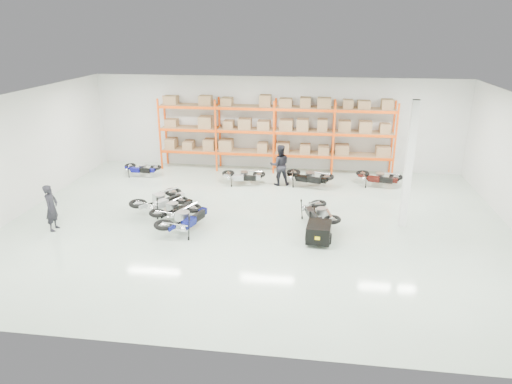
# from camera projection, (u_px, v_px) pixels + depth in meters

# --- Properties ---
(room) EXTENTS (18.00, 18.00, 18.00)m
(room) POSITION_uv_depth(u_px,v_px,m) (257.00, 164.00, 15.83)
(room) COLOR silver
(room) RESTS_ON ground
(pallet_rack) EXTENTS (11.28, 0.98, 3.62)m
(pallet_rack) POSITION_uv_depth(u_px,v_px,m) (275.00, 126.00, 21.83)
(pallet_rack) COLOR #FF4F0D
(pallet_rack) RESTS_ON ground
(structural_column) EXTENTS (0.25, 0.25, 4.50)m
(structural_column) POSITION_uv_depth(u_px,v_px,m) (409.00, 166.00, 15.64)
(structural_column) COLOR white
(structural_column) RESTS_ON ground
(moto_blue_centre) EXTENTS (1.60, 2.24, 1.31)m
(moto_blue_centre) POSITION_uv_depth(u_px,v_px,m) (185.00, 215.00, 15.78)
(moto_blue_centre) COLOR #080D54
(moto_blue_centre) RESTS_ON ground
(moto_silver_left) EXTENTS (1.93, 2.22, 1.30)m
(moto_silver_left) POSITION_uv_depth(u_px,v_px,m) (160.00, 197.00, 17.46)
(moto_silver_left) COLOR silver
(moto_silver_left) RESTS_ON ground
(moto_black_far_left) EXTENTS (1.37, 1.93, 1.13)m
(moto_black_far_left) POSITION_uv_depth(u_px,v_px,m) (174.00, 205.00, 16.85)
(moto_black_far_left) COLOR black
(moto_black_far_left) RESTS_ON ground
(moto_touring_right) EXTENTS (1.43, 2.01, 1.17)m
(moto_touring_right) POSITION_uv_depth(u_px,v_px,m) (319.00, 209.00, 16.39)
(moto_touring_right) COLOR black
(moto_touring_right) RESTS_ON ground
(trailer) EXTENTS (0.86, 1.64, 0.68)m
(trailer) POSITION_uv_depth(u_px,v_px,m) (319.00, 232.00, 14.96)
(trailer) COLOR black
(trailer) RESTS_ON ground
(moto_back_a) EXTENTS (1.64, 0.91, 1.03)m
(moto_back_a) POSITION_uv_depth(u_px,v_px,m) (141.00, 166.00, 21.65)
(moto_back_a) COLOR navy
(moto_back_a) RESTS_ON ground
(moto_back_b) EXTENTS (1.72, 0.90, 1.10)m
(moto_back_b) POSITION_uv_depth(u_px,v_px,m) (243.00, 173.00, 20.51)
(moto_back_b) COLOR #ACB0B6
(moto_back_b) RESTS_ON ground
(moto_back_c) EXTENTS (2.08, 1.45, 1.22)m
(moto_back_c) POSITION_uv_depth(u_px,v_px,m) (308.00, 174.00, 20.23)
(moto_back_c) COLOR black
(moto_back_c) RESTS_ON ground
(moto_back_d) EXTENTS (1.89, 1.22, 1.13)m
(moto_back_d) POSITION_uv_depth(u_px,v_px,m) (379.00, 175.00, 20.26)
(moto_back_d) COLOR #3A0E0B
(moto_back_d) RESTS_ON ground
(person_left) EXTENTS (0.43, 0.63, 1.66)m
(person_left) POSITION_uv_depth(u_px,v_px,m) (52.00, 208.00, 15.81)
(person_left) COLOR black
(person_left) RESTS_ON ground
(person_back) EXTENTS (1.03, 0.89, 1.84)m
(person_back) POSITION_uv_depth(u_px,v_px,m) (280.00, 165.00, 20.31)
(person_back) COLOR black
(person_back) RESTS_ON ground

